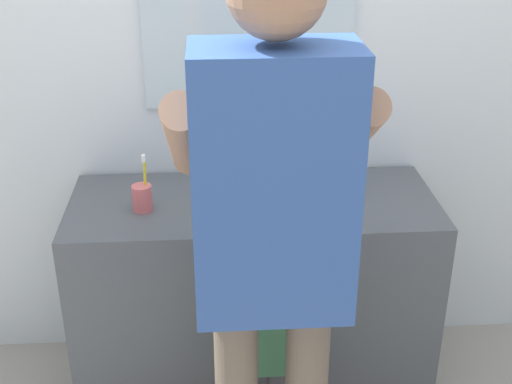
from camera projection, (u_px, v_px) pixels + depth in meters
name	position (u px, v px, depth m)	size (l,w,h in m)	color
back_wall	(248.00, 34.00, 2.54)	(4.40, 0.10, 2.70)	silver
vanity_cabinet	(253.00, 294.00, 2.66)	(1.34, 0.54, 0.82)	#4C5156
sink_basin	(254.00, 189.00, 2.44)	(0.32, 0.32, 0.11)	white
faucet	(250.00, 161.00, 2.61)	(0.18, 0.14, 0.18)	#B7BABF
toothbrush_cup	(142.00, 197.00, 2.40)	(0.07, 0.07, 0.21)	#D86666
soap_bottle	(343.00, 177.00, 2.51)	(0.06, 0.06, 0.16)	#B27FC6
child_toddler	(261.00, 336.00, 2.25)	(0.27, 0.27, 0.86)	#47474C
adult_parent	(273.00, 222.00, 1.79)	(0.55, 0.58, 1.79)	#6B5B4C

